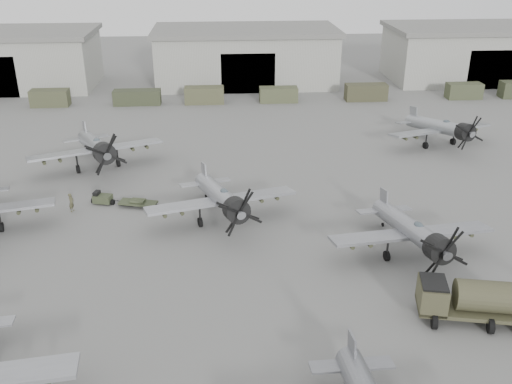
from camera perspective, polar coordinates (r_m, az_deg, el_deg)
ground at (r=37.54m, az=4.09°, el=-11.78°), size 220.00×220.00×0.00m
hangar_left at (r=99.36m, az=-24.03°, el=12.07°), size 29.00×14.80×8.70m
hangar_center at (r=93.74m, az=-1.04°, el=13.48°), size 29.00×14.80×8.70m
hangar_right at (r=102.90m, az=21.19°, el=12.88°), size 29.00×14.80×8.70m
support_truck_1 at (r=85.92m, az=-19.91°, el=8.84°), size 5.23×2.20×2.33m
support_truck_2 at (r=83.47m, az=-11.79°, el=9.26°), size 6.61×2.20×2.07m
support_truck_3 at (r=82.68m, az=-5.20°, el=9.63°), size 5.58×2.20×2.36m
support_truck_4 at (r=83.15m, az=2.27°, el=9.71°), size 5.44×2.20×2.12m
support_truck_5 at (r=85.42m, az=10.94°, el=9.78°), size 5.99×2.20×2.36m
support_truck_6 at (r=90.24m, az=20.08°, el=9.48°), size 5.05×2.20×2.25m
aircraft_mid_1 at (r=46.91m, az=-3.39°, el=-0.63°), size 12.74×11.47×5.08m
aircraft_mid_2 at (r=43.36m, az=15.49°, el=-3.85°), size 12.43×11.19×4.94m
aircraft_far_0 at (r=59.97m, az=-15.67°, el=4.34°), size 13.36×12.08×5.42m
aircraft_far_1 at (r=67.73m, az=18.14°, el=6.13°), size 12.47×11.23×4.98m
fuel_tanker at (r=38.30m, az=21.21°, el=-9.89°), size 7.57×3.79×2.79m
tug_trailer at (r=52.38m, az=-13.82°, el=-0.81°), size 5.91×2.59×1.17m
ground_crew at (r=52.04m, az=-17.98°, el=-1.00°), size 0.54×0.70×1.70m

